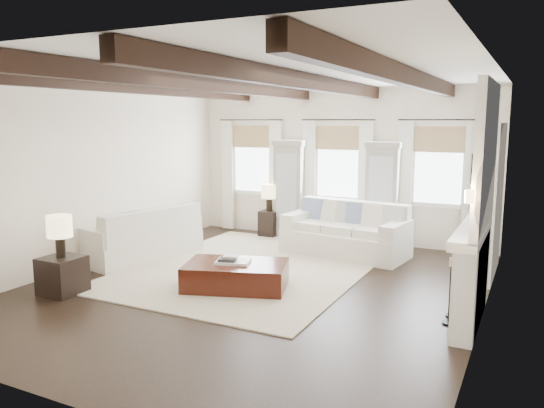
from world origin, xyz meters
The scene contains 15 objects.
ground centered at (0.00, 0.00, 0.00)m, with size 7.50×7.50×0.00m, color black.
room_shell centered at (0.75, 0.90, 1.89)m, with size 6.54×7.54×3.22m.
area_rug centered at (-0.56, 0.91, 0.01)m, with size 3.79×4.86×0.02m, color beige.
sofa_back centered at (0.59, 2.62, 0.41)m, with size 2.44×1.34×1.00m.
sofa_left centered at (-2.68, 0.62, 0.38)m, with size 1.45×2.37×0.95m.
ottoman centered at (-0.22, -0.17, 0.20)m, with size 1.52×0.95×0.40m, color black.
tray centered at (-0.27, -0.17, 0.42)m, with size 0.50×0.38×0.04m, color white.
book_lower centered at (-0.33, -0.24, 0.46)m, with size 0.26×0.20×0.04m, color #262628.
book_upper centered at (-0.31, -0.17, 0.49)m, with size 0.22×0.17×0.03m, color beige.
side_table_front centered at (-2.39, -1.52, 0.28)m, with size 0.55×0.55×0.55m, color black.
lamp_front centered at (-2.39, -1.52, 0.98)m, with size 0.36×0.36×0.62m.
side_table_back centered at (-1.46, 3.36, 0.28)m, with size 0.38×0.38×0.57m, color black.
lamp_back centered at (-1.46, 3.36, 0.97)m, with size 0.34×0.34×0.59m.
candlestick_near centered at (2.90, -0.19, 0.36)m, with size 0.17×0.17×0.86m.
candlestick_far centered at (2.90, 0.09, 0.35)m, with size 0.17×0.17×0.85m.
Camera 1 is at (3.77, -6.88, 2.54)m, focal length 35.00 mm.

